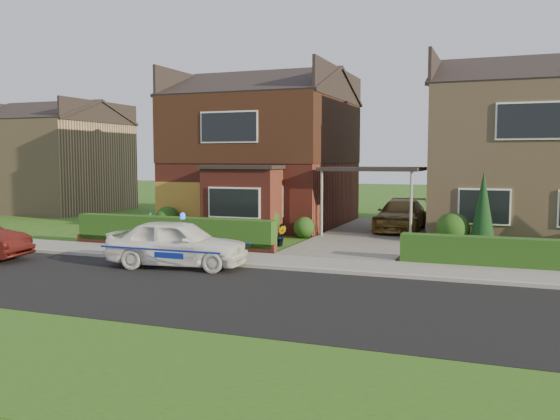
% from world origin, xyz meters
% --- Properties ---
extents(ground, '(120.00, 120.00, 0.00)m').
position_xyz_m(ground, '(0.00, 0.00, 0.00)').
color(ground, '#234E14').
rests_on(ground, ground).
extents(road, '(60.00, 6.00, 0.02)m').
position_xyz_m(road, '(0.00, 0.00, 0.00)').
color(road, black).
rests_on(road, ground).
extents(kerb, '(60.00, 0.16, 0.12)m').
position_xyz_m(kerb, '(0.00, 3.05, 0.06)').
color(kerb, '#9E9993').
rests_on(kerb, ground).
extents(sidewalk, '(60.00, 2.00, 0.10)m').
position_xyz_m(sidewalk, '(0.00, 4.10, 0.05)').
color(sidewalk, slate).
rests_on(sidewalk, ground).
extents(grass_verge, '(60.00, 4.00, 0.01)m').
position_xyz_m(grass_verge, '(0.00, -5.00, 0.00)').
color(grass_verge, '#234E14').
rests_on(grass_verge, ground).
extents(driveway, '(3.80, 12.00, 0.12)m').
position_xyz_m(driveway, '(0.00, 11.00, 0.06)').
color(driveway, '#666059').
rests_on(driveway, ground).
extents(house_left, '(7.50, 9.53, 7.25)m').
position_xyz_m(house_left, '(-5.78, 13.90, 3.81)').
color(house_left, maroon).
rests_on(house_left, ground).
extents(house_right, '(7.50, 8.06, 7.25)m').
position_xyz_m(house_right, '(5.80, 13.99, 3.66)').
color(house_right, '#9D7F60').
rests_on(house_right, ground).
extents(carport_link, '(3.80, 3.00, 2.77)m').
position_xyz_m(carport_link, '(0.00, 10.95, 2.66)').
color(carport_link, black).
rests_on(carport_link, ground).
extents(garage_door, '(2.20, 0.10, 2.10)m').
position_xyz_m(garage_door, '(-8.25, 9.96, 1.05)').
color(garage_door, olive).
rests_on(garage_door, ground).
extents(dwarf_wall, '(7.70, 0.25, 0.36)m').
position_xyz_m(dwarf_wall, '(-5.80, 5.30, 0.18)').
color(dwarf_wall, maroon).
rests_on(dwarf_wall, ground).
extents(hedge_left, '(7.50, 0.55, 0.90)m').
position_xyz_m(hedge_left, '(-5.80, 5.45, 0.00)').
color(hedge_left, '#133812').
rests_on(hedge_left, ground).
extents(hedge_right, '(7.50, 0.55, 0.80)m').
position_xyz_m(hedge_right, '(5.80, 5.35, 0.00)').
color(hedge_right, '#133812').
rests_on(hedge_right, ground).
extents(shrub_left_far, '(1.08, 1.08, 1.08)m').
position_xyz_m(shrub_left_far, '(-8.50, 9.50, 0.54)').
color(shrub_left_far, '#133812').
rests_on(shrub_left_far, ground).
extents(shrub_left_mid, '(1.32, 1.32, 1.32)m').
position_xyz_m(shrub_left_mid, '(-4.00, 9.30, 0.66)').
color(shrub_left_mid, '#133812').
rests_on(shrub_left_mid, ground).
extents(shrub_left_near, '(0.84, 0.84, 0.84)m').
position_xyz_m(shrub_left_near, '(-2.40, 9.60, 0.42)').
color(shrub_left_near, '#133812').
rests_on(shrub_left_near, ground).
extents(shrub_right_near, '(1.20, 1.20, 1.20)m').
position_xyz_m(shrub_right_near, '(3.20, 9.40, 0.60)').
color(shrub_right_near, '#133812').
rests_on(shrub_right_near, ground).
extents(conifer_a, '(0.90, 0.90, 2.60)m').
position_xyz_m(conifer_a, '(4.20, 9.20, 1.30)').
color(conifer_a, black).
rests_on(conifer_a, ground).
extents(neighbour_left, '(6.50, 7.00, 5.20)m').
position_xyz_m(neighbour_left, '(-20.00, 16.00, 2.60)').
color(neighbour_left, '#9D7F60').
rests_on(neighbour_left, ground).
extents(police_car, '(3.69, 4.19, 1.53)m').
position_xyz_m(police_car, '(-3.83, 2.40, 0.68)').
color(police_car, white).
rests_on(police_car, ground).
extents(driveway_car, '(1.79, 4.37, 1.27)m').
position_xyz_m(driveway_car, '(0.88, 12.51, 0.75)').
color(driveway_car, brown).
rests_on(driveway_car, driveway).
extents(potted_plant_a, '(0.51, 0.43, 0.83)m').
position_xyz_m(potted_plant_a, '(-9.00, 8.91, 0.41)').
color(potted_plant_a, gray).
rests_on(potted_plant_a, ground).
extents(potted_plant_b, '(0.49, 0.45, 0.73)m').
position_xyz_m(potted_plant_b, '(-2.50, 7.24, 0.37)').
color(potted_plant_b, gray).
rests_on(potted_plant_b, ground).
extents(potted_plant_c, '(0.49, 0.49, 0.80)m').
position_xyz_m(potted_plant_c, '(-2.50, 6.00, 0.40)').
color(potted_plant_c, gray).
rests_on(potted_plant_c, ground).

